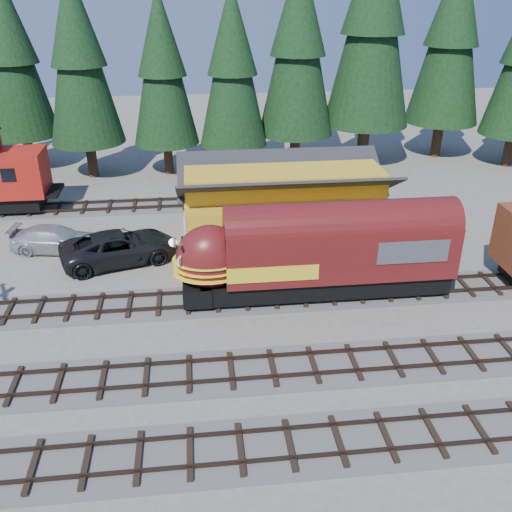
{
  "coord_description": "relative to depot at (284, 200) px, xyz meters",
  "views": [
    {
      "loc": [
        -5.34,
        -21.61,
        15.49
      ],
      "look_at": [
        -2.44,
        4.0,
        2.54
      ],
      "focal_mm": 40.0,
      "sensor_mm": 36.0,
      "label": 1
    }
  ],
  "objects": [
    {
      "name": "depot",
      "position": [
        0.0,
        0.0,
        0.0
      ],
      "size": [
        12.8,
        7.0,
        5.3
      ],
      "color": "orange",
      "rests_on": "ground"
    },
    {
      "name": "pickup_truck_a",
      "position": [
        -9.92,
        -1.29,
        -2.02
      ],
      "size": [
        7.39,
        4.93,
        1.88
      ],
      "primitive_type": "imported",
      "rotation": [
        0.0,
        0.0,
        1.86
      ],
      "color": "black",
      "rests_on": "ground"
    },
    {
      "name": "pickup_truck_b",
      "position": [
        -13.96,
        0.63,
        -2.18
      ],
      "size": [
        5.66,
        2.97,
        1.56
      ],
      "primitive_type": "imported",
      "rotation": [
        0.0,
        0.0,
        1.42
      ],
      "color": "#AEB0B6",
      "rests_on": "ground"
    },
    {
      "name": "track_siding",
      "position": [
        10.0,
        -6.5,
        -2.9
      ],
      "size": [
        68.0,
        3.2,
        0.33
      ],
      "color": "#4C4947",
      "rests_on": "ground"
    },
    {
      "name": "track_spur",
      "position": [
        -10.0,
        7.5,
        -2.9
      ],
      "size": [
        32.0,
        3.2,
        0.33
      ],
      "color": "#4C4947",
      "rests_on": "ground"
    },
    {
      "name": "ground",
      "position": [
        0.0,
        -10.5,
        -2.96
      ],
      "size": [
        120.0,
        120.0,
        0.0
      ],
      "primitive_type": "plane",
      "color": "#6B665B",
      "rests_on": "ground"
    },
    {
      "name": "conifer_backdrop",
      "position": [
        7.14,
        13.81,
        7.12
      ],
      "size": [
        79.9,
        23.8,
        17.44
      ],
      "color": "black",
      "rests_on": "ground"
    },
    {
      "name": "locomotive",
      "position": [
        0.37,
        -6.5,
        -0.62
      ],
      "size": [
        14.56,
        2.89,
        3.96
      ],
      "color": "black",
      "rests_on": "ground"
    }
  ]
}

